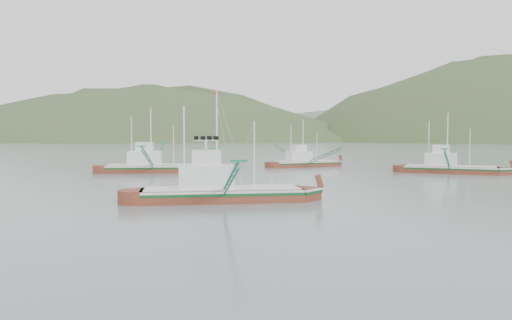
% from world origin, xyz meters
% --- Properties ---
extents(ground, '(1200.00, 1200.00, 0.00)m').
position_xyz_m(ground, '(0.00, 0.00, 0.00)').
color(ground, slate).
rests_on(ground, ground).
extents(main_boat, '(13.97, 23.65, 9.97)m').
position_xyz_m(main_boat, '(-1.56, -0.41, 2.01)').
color(main_boat, maroon).
rests_on(main_boat, ground).
extents(bg_boat_right, '(13.32, 23.08, 9.45)m').
position_xyz_m(bg_boat_right, '(21.86, 36.35, 1.66)').
color(bg_boat_right, maroon).
rests_on(bg_boat_right, ground).
extents(bg_boat_left, '(14.56, 24.85, 10.33)m').
position_xyz_m(bg_boat_left, '(-20.57, 27.75, 1.98)').
color(bg_boat_left, maroon).
rests_on(bg_boat_left, ground).
extents(bg_boat_far, '(16.88, 19.28, 8.89)m').
position_xyz_m(bg_boat_far, '(-0.55, 46.13, 1.90)').
color(bg_boat_far, maroon).
rests_on(bg_boat_far, ground).
extents(headland_left, '(448.00, 308.00, 210.00)m').
position_xyz_m(headland_left, '(-180.00, 360.00, 0.00)').
color(headland_left, '#394D28').
rests_on(headland_left, ground).
extents(ridge_distant, '(960.00, 400.00, 240.00)m').
position_xyz_m(ridge_distant, '(30.00, 560.00, 0.00)').
color(ridge_distant, slate).
rests_on(ridge_distant, ground).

